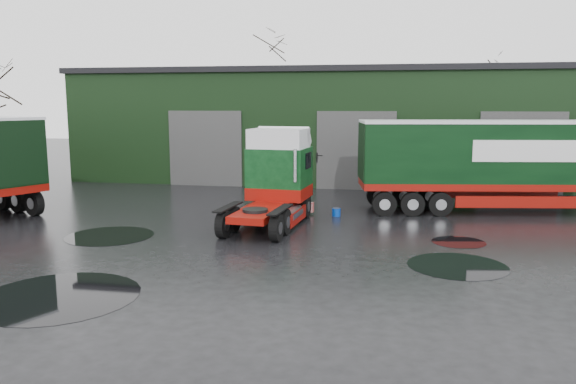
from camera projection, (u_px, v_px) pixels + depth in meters
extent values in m
plane|color=black|center=(253.00, 262.00, 15.66)|extent=(100.00, 100.00, 0.00)
cube|color=black|center=(362.00, 126.00, 34.28)|extent=(32.00, 12.00, 6.00)
cube|color=black|center=(363.00, 74.00, 33.79)|extent=(32.40, 12.40, 0.30)
cylinder|color=#0732A1|center=(336.00, 212.00, 22.04)|extent=(0.34, 0.34, 0.31)
cylinder|color=black|center=(58.00, 296.00, 12.88)|extent=(3.68, 3.68, 0.01)
cylinder|color=black|center=(459.00, 242.00, 17.92)|extent=(1.70, 1.70, 0.01)
cylinder|color=black|center=(110.00, 236.00, 18.76)|extent=(2.91, 2.91, 0.01)
cylinder|color=black|center=(457.00, 266.00, 15.31)|extent=(2.71, 2.71, 0.01)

